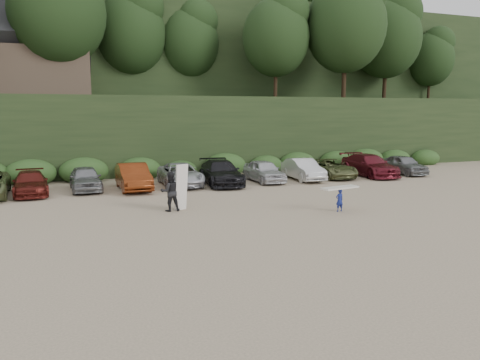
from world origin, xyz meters
name	(u,v)px	position (x,y,z in m)	size (l,w,h in m)	color
ground	(295,214)	(0.00, 0.00, 0.00)	(120.00, 120.00, 0.00)	tan
hillside_backdrop	(153,55)	(-0.26, 35.93, 11.22)	(90.00, 41.50, 28.00)	black
parked_cars	(183,175)	(-3.11, 9.95, 0.76)	(37.22, 6.03, 1.63)	silver
child_surfer	(340,195)	(2.27, -0.30, 0.83)	(2.11, 0.96, 1.22)	navy
adult_surfer	(171,191)	(-5.41, 2.65, 0.99)	(1.40, 0.76, 2.30)	black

